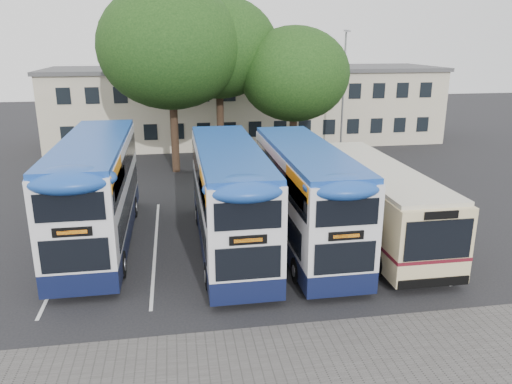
{
  "coord_description": "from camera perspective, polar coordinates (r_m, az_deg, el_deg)",
  "views": [
    {
      "loc": [
        -6.21,
        -15.14,
        8.43
      ],
      "look_at": [
        -2.89,
        5.0,
        2.16
      ],
      "focal_mm": 35.0,
      "sensor_mm": 36.0,
      "label": 1
    }
  ],
  "objects": [
    {
      "name": "bus_dd_mid",
      "position": [
        20.34,
        -3.08,
        -0.21
      ],
      "size": [
        2.53,
        10.42,
        4.34
      ],
      "color": "#0F1538",
      "rests_on": "ground"
    },
    {
      "name": "depot_building",
      "position": [
        42.92,
        -0.99,
        10.02
      ],
      "size": [
        32.4,
        8.4,
        6.2
      ],
      "color": "beige",
      "rests_on": "ground"
    },
    {
      "name": "tree_right",
      "position": [
        33.31,
        4.41,
        13.26
      ],
      "size": [
        7.17,
        7.17,
        9.3
      ],
      "color": "black",
      "rests_on": "ground"
    },
    {
      "name": "ground",
      "position": [
        18.41,
        11.68,
        -10.56
      ],
      "size": [
        120.0,
        120.0,
        0.0
      ],
      "primitive_type": "plane",
      "color": "black",
      "rests_on": "ground"
    },
    {
      "name": "bus_dd_right",
      "position": [
        20.78,
        5.58,
        -0.03
      ],
      "size": [
        2.48,
        10.23,
        4.26
      ],
      "color": "#0F1538",
      "rests_on": "ground"
    },
    {
      "name": "bus_single",
      "position": [
        22.4,
        13.34,
        -0.53
      ],
      "size": [
        2.76,
        10.83,
        3.23
      ],
      "color": "beige",
      "rests_on": "ground"
    },
    {
      "name": "lamp_post",
      "position": [
        37.33,
        9.98,
        11.69
      ],
      "size": [
        0.25,
        1.05,
        9.06
      ],
      "color": "gray",
      "rests_on": "ground"
    },
    {
      "name": "bay_lines",
      "position": [
        21.98,
        -2.23,
        -5.48
      ],
      "size": [
        14.12,
        11.0,
        0.01
      ],
      "color": "silver",
      "rests_on": "ground"
    },
    {
      "name": "tree_left",
      "position": [
        32.56,
        -9.75,
        16.01
      ],
      "size": [
        9.04,
        9.04,
        11.81
      ],
      "color": "black",
      "rests_on": "ground"
    },
    {
      "name": "tree_mid",
      "position": [
        34.25,
        -4.28,
        16.11
      ],
      "size": [
        7.8,
        7.8,
        11.21
      ],
      "color": "black",
      "rests_on": "ground"
    },
    {
      "name": "bus_dd_left",
      "position": [
        21.93,
        -17.75,
        0.5
      ],
      "size": [
        2.62,
        10.81,
        4.5
      ],
      "color": "#0F1538",
      "rests_on": "ground"
    }
  ]
}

